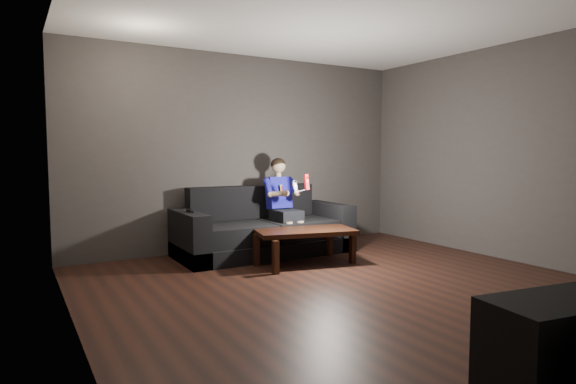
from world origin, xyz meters
TOP-DOWN VIEW (x-y plane):
  - floor at (0.00, 0.00)m, footprint 5.00×5.00m
  - back_wall at (0.00, 2.50)m, footprint 5.00×0.04m
  - left_wall at (-2.50, 0.00)m, footprint 0.04×5.00m
  - right_wall at (2.50, 0.00)m, footprint 0.04×5.00m
  - ceiling at (0.00, 0.00)m, footprint 5.00×5.00m
  - sofa at (0.01, 1.96)m, footprint 2.31×1.00m
  - child at (0.27, 1.90)m, footprint 0.48×0.59m
  - wii_remote_red at (0.36, 1.45)m, footprint 0.05×0.07m
  - nunchuk_white at (0.19, 1.45)m, footprint 0.08×0.10m
  - wii_remote_black at (-1.03, 1.88)m, footprint 0.04×0.16m
  - coffee_table at (0.16, 1.16)m, footprint 1.28×0.84m

SIDE VIEW (x-z plane):
  - floor at x=0.00m, z-range 0.00..0.00m
  - sofa at x=0.01m, z-range -0.15..0.74m
  - coffee_table at x=0.16m, z-range 0.16..0.58m
  - wii_remote_black at x=-1.03m, z-range 0.63..0.66m
  - child at x=0.27m, z-range 0.17..1.34m
  - nunchuk_white at x=0.19m, z-range 0.86..1.01m
  - wii_remote_red at x=0.36m, z-range 0.87..1.08m
  - back_wall at x=0.00m, z-range 0.00..2.70m
  - left_wall at x=-2.50m, z-range 0.00..2.70m
  - right_wall at x=2.50m, z-range 0.00..2.70m
  - ceiling at x=0.00m, z-range 2.69..2.71m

